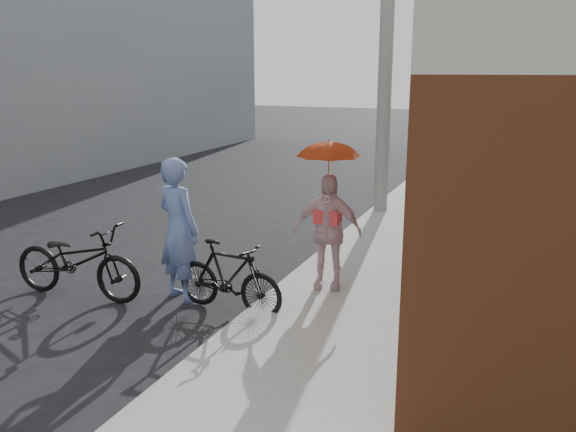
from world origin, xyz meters
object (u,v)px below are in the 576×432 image
Objects in this scene: kimono_woman at (327,231)px; officer at (178,229)px; bike_left at (77,261)px; utility_pole at (386,44)px; bike_right at (229,277)px; planter at (440,282)px.

officer is at bearing -163.12° from kimono_woman.
bike_left is (-1.30, -0.49, -0.45)m from officer.
officer is (-1.34, -5.68, -2.54)m from utility_pole.
bike_right is (2.13, 0.32, -0.05)m from bike_left.
planter is at bearing -51.71° from bike_right.
utility_pole is at bearing -82.49° from officer.
kimono_woman is at bearing -133.70° from officer.
bike_right is 3.93× the size of planter.
bike_left is 4.91m from planter.
officer reaches higher than planter.
officer is 3.59m from planter.
bike_right is at bearing -141.97° from kimono_woman.
kimono_woman is 1.68m from planter.
officer is 1.46m from bike_left.
officer reaches higher than bike_right.
bike_right is 0.98× the size of kimono_woman.
utility_pole is at bearing -26.15° from bike_left.
planter is at bearing -66.29° from utility_pole.
bike_left is 3.39m from kimono_woman.
bike_right is (0.83, -0.17, -0.50)m from officer.
kimono_woman reaches higher than bike_left.
bike_left is 1.27× the size of bike_right.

